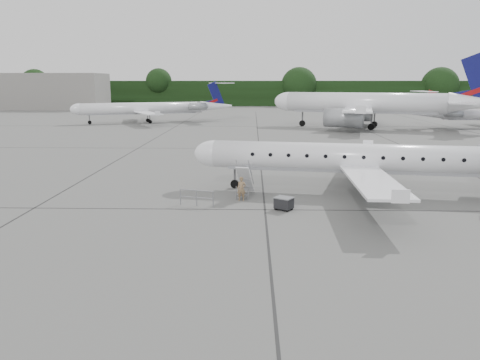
# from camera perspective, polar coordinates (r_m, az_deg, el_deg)

# --- Properties ---
(ground) EXTENTS (320.00, 320.00, 0.00)m
(ground) POSITION_cam_1_polar(r_m,az_deg,el_deg) (26.07, 18.28, -5.66)
(ground) COLOR slate
(ground) RESTS_ON ground
(treeline) EXTENTS (260.00, 4.00, 8.00)m
(treeline) POSITION_cam_1_polar(r_m,az_deg,el_deg) (154.02, 4.41, 10.48)
(treeline) COLOR black
(treeline) RESTS_ON ground
(terminal_building) EXTENTS (40.00, 14.00, 10.00)m
(terminal_building) POSITION_cam_1_polar(r_m,az_deg,el_deg) (147.69, -23.86, 9.86)
(terminal_building) COLOR gray
(terminal_building) RESTS_ON ground
(main_regional_jet) EXTENTS (29.71, 23.45, 6.92)m
(main_regional_jet) POSITION_cam_1_polar(r_m,az_deg,el_deg) (32.96, 15.05, 4.27)
(main_regional_jet) COLOR white
(main_regional_jet) RESTS_ON ground
(airstair) EXTENTS (1.21, 2.48, 2.17)m
(airstair) POSITION_cam_1_polar(r_m,az_deg,el_deg) (31.55, 0.63, -0.03)
(airstair) COLOR white
(airstair) RESTS_ON ground
(passenger) EXTENTS (0.62, 0.45, 1.58)m
(passenger) POSITION_cam_1_polar(r_m,az_deg,el_deg) (30.33, 0.18, -1.09)
(passenger) COLOR olive
(passenger) RESTS_ON ground
(safety_railing) EXTENTS (2.14, 0.69, 1.00)m
(safety_railing) POSITION_cam_1_polar(r_m,az_deg,el_deg) (29.20, -5.31, -2.23)
(safety_railing) COLOR gray
(safety_railing) RESTS_ON ground
(baggage_cart) EXTENTS (1.26, 1.21, 0.85)m
(baggage_cart) POSITION_cam_1_polar(r_m,az_deg,el_deg) (28.33, 5.37, -2.82)
(baggage_cart) COLOR black
(baggage_cart) RESTS_ON ground
(bg_narrowbody) EXTENTS (38.81, 33.34, 11.74)m
(bg_narrowbody) POSITION_cam_1_polar(r_m,az_deg,el_deg) (80.82, 14.92, 10.25)
(bg_narrowbody) COLOR white
(bg_narrowbody) RESTS_ON ground
(bg_regional_left) EXTENTS (34.48, 29.73, 7.61)m
(bg_regional_left) POSITION_cam_1_polar(r_m,az_deg,el_deg) (91.18, -11.81, 9.23)
(bg_regional_left) COLOR white
(bg_regional_left) RESTS_ON ground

